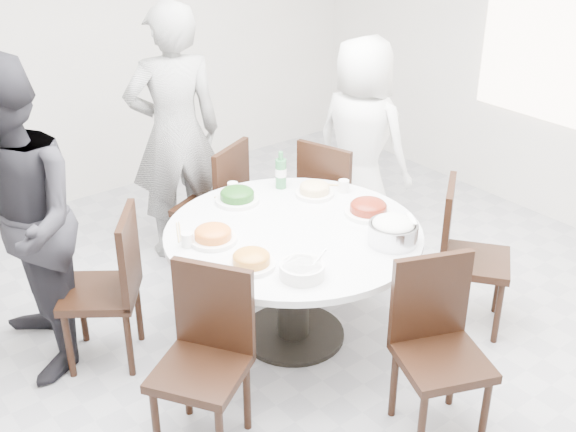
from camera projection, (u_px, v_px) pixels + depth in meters
floor at (282, 378)px, 4.16m from camera, size 6.00×6.00×0.01m
wall_back at (46, 39)px, 5.63m from camera, size 6.00×0.01×2.80m
dining_table at (293, 285)px, 4.35m from camera, size 1.50×1.50×0.75m
chair_ne at (337, 200)px, 5.18m from camera, size 0.52×0.52×0.95m
chair_n at (210, 205)px, 5.10m from camera, size 0.56×0.56×0.95m
chair_nw at (100, 289)px, 4.12m from camera, size 0.59×0.59×0.95m
chair_sw at (200, 368)px, 3.49m from camera, size 0.58×0.58×0.95m
chair_s at (443, 357)px, 3.57m from camera, size 0.55×0.55×0.95m
chair_se at (475, 258)px, 4.44m from camera, size 0.59×0.59×0.95m
diner_right at (361, 143)px, 5.31m from camera, size 0.68×0.88×1.58m
diner_middle at (175, 134)px, 5.08m from camera, size 0.78×0.62×1.86m
diner_left at (14, 225)px, 3.87m from camera, size 0.83×0.99×1.83m
dish_greens at (237, 197)px, 4.50m from camera, size 0.27×0.27×0.07m
dish_pale at (315, 191)px, 4.58m from camera, size 0.24×0.24×0.07m
dish_orange at (213, 236)px, 4.04m from camera, size 0.27×0.27×0.07m
dish_redbrown at (368, 209)px, 4.34m from camera, size 0.28×0.28×0.07m
dish_tofu at (251, 261)px, 3.79m from camera, size 0.26×0.26×0.07m
rice_bowl at (393, 233)px, 4.01m from camera, size 0.28×0.28×0.12m
soup_bowl at (302, 270)px, 3.71m from camera, size 0.24×0.24×0.07m
beverage_bottle at (281, 170)px, 4.65m from camera, size 0.07×0.07×0.25m
tea_cups at (238, 189)px, 4.59m from camera, size 0.07×0.07×0.08m
chopsticks at (236, 192)px, 4.63m from camera, size 0.24×0.04×0.01m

